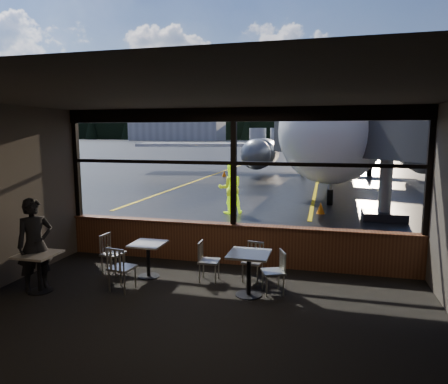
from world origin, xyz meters
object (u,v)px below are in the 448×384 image
at_px(chair_near_n, 253,262).
at_px(chair_near_e, 273,272).
at_px(chair_mid_w, 113,254).
at_px(cone_nose, 321,208).
at_px(airliner, 338,96).
at_px(jet_bridge, 377,154).
at_px(cafe_table_left, 39,273).
at_px(ground_crew, 230,188).
at_px(chair_mid_s, 122,268).
at_px(cone_wing, 224,173).
at_px(cafe_table_near, 249,274).
at_px(cafe_table_mid, 148,260).
at_px(passenger, 35,245).
at_px(chair_near_w, 209,261).

bearing_deg(chair_near_n, chair_near_e, 142.06).
relative_size(chair_mid_w, cone_nose, 2.01).
height_order(airliner, jet_bridge, airliner).
bearing_deg(cafe_table_left, ground_crew, 78.40).
distance_m(cafe_table_left, chair_mid_w, 1.48).
bearing_deg(jet_bridge, chair_mid_s, -124.85).
height_order(cafe_table_left, cone_wing, cafe_table_left).
distance_m(cafe_table_near, cafe_table_mid, 2.23).
distance_m(airliner, ground_crew, 16.26).
height_order(jet_bridge, chair_mid_w, jet_bridge).
relative_size(chair_mid_s, passenger, 0.50).
relative_size(airliner, jet_bridge, 3.48).
relative_size(airliner, chair_mid_s, 41.46).
height_order(chair_near_w, cone_wing, chair_near_w).
bearing_deg(chair_near_n, chair_mid_w, 15.25).
bearing_deg(cafe_table_near, jet_bridge, 67.98).
height_order(chair_near_w, ground_crew, ground_crew).
height_order(cafe_table_mid, passenger, passenger).
distance_m(chair_mid_s, cone_wing, 20.77).
bearing_deg(chair_near_n, passenger, 29.70).
bearing_deg(passenger, cafe_table_left, -86.63).
relative_size(passenger, cone_nose, 4.12).
bearing_deg(chair_near_w, chair_near_e, 73.80).
bearing_deg(jet_bridge, chair_near_w, -119.70).
xyz_separation_m(cafe_table_mid, chair_mid_s, (-0.16, -0.79, 0.08)).
bearing_deg(passenger, airliner, 23.75).
relative_size(chair_near_n, chair_mid_s, 0.90).
bearing_deg(airliner, chair_near_n, -93.16).
xyz_separation_m(cafe_table_mid, chair_near_w, (1.29, 0.08, 0.05)).
relative_size(cafe_table_left, chair_mid_s, 0.84).
height_order(jet_bridge, cafe_table_near, jet_bridge).
relative_size(airliner, chair_near_e, 44.73).
relative_size(chair_near_w, cone_nose, 1.93).
distance_m(airliner, cone_nose, 15.31).
bearing_deg(cone_wing, ground_crew, -74.71).
distance_m(cafe_table_left, passenger, 0.53).
distance_m(chair_near_w, chair_mid_s, 1.69).
xyz_separation_m(cafe_table_near, cone_wing, (-5.59, 20.16, -0.19)).
distance_m(chair_near_e, cone_nose, 8.02).
height_order(cafe_table_near, passenger, passenger).
distance_m(cafe_table_mid, ground_crew, 7.06).
height_order(jet_bridge, cone_nose, jet_bridge).
distance_m(chair_near_w, cone_nose, 7.95).
bearing_deg(airliner, passenger, -102.12).
xyz_separation_m(airliner, chair_mid_w, (-4.96, -22.08, -5.15)).
xyz_separation_m(jet_bridge, chair_mid_s, (-5.27, -7.57, -1.85)).
relative_size(cafe_table_mid, ground_crew, 0.39).
bearing_deg(chair_near_e, chair_mid_w, 63.55).
distance_m(cafe_table_near, chair_mid_s, 2.38).
bearing_deg(passenger, cafe_table_mid, -18.79).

